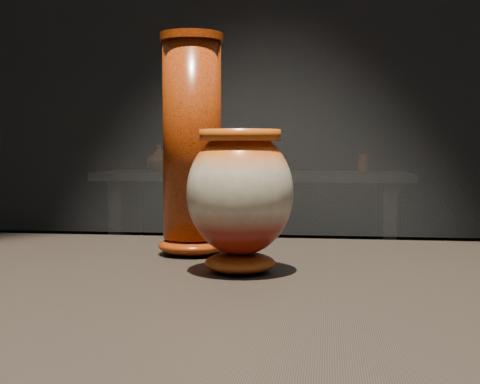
{
  "coord_description": "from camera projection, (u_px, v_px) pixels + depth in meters",
  "views": [
    {
      "loc": [
        -0.05,
        -0.83,
        1.07
      ],
      "look_at": [
        -0.17,
        0.06,
        1.01
      ],
      "focal_mm": 50.0,
      "sensor_mm": 36.0,
      "label": 1
    }
  ],
  "objects": [
    {
      "name": "main_vase",
      "position": [
        240.0,
        195.0,
        0.89
      ],
      "size": [
        0.18,
        0.18,
        0.19
      ],
      "rotation": [
        0.0,
        0.0,
        0.29
      ],
      "color": "maroon",
      "rests_on": "display_plinth"
    },
    {
      "name": "tall_vase",
      "position": [
        192.0,
        149.0,
        1.04
      ],
      "size": [
        0.14,
        0.14,
        0.34
      ],
      "rotation": [
        0.0,
        0.0,
        -0.31
      ],
      "color": "#B2450B",
      "rests_on": "display_plinth"
    },
    {
      "name": "back_shelf",
      "position": [
        253.0,
        213.0,
        4.33
      ],
      "size": [
        2.0,
        0.6,
        0.9
      ],
      "color": "black",
      "rests_on": "ground"
    },
    {
      "name": "back_vase_left",
      "position": [
        159.0,
        158.0,
        4.38
      ],
      "size": [
        0.23,
        0.23,
        0.17
      ],
      "primitive_type": "imported",
      "rotation": [
        0.0,
        0.0,
        0.97
      ],
      "color": "#944515",
      "rests_on": "back_shelf"
    },
    {
      "name": "back_vase_mid",
      "position": [
        260.0,
        158.0,
        4.29
      ],
      "size": [
        0.22,
        0.22,
        0.18
      ],
      "primitive_type": "imported",
      "rotation": [
        0.0,
        0.0,
        5.06
      ],
      "color": "maroon",
      "rests_on": "back_shelf"
    },
    {
      "name": "back_vase_right",
      "position": [
        363.0,
        163.0,
        4.27
      ],
      "size": [
        0.06,
        0.06,
        0.11
      ],
      "primitive_type": "cylinder",
      "color": "#944515",
      "rests_on": "back_shelf"
    }
  ]
}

